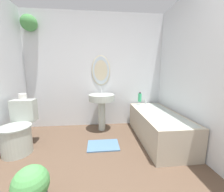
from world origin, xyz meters
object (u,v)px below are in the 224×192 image
pedestal_sink (102,102)px  bathtub (158,125)px  potted_plant (32,189)px  shampoo_bottle (140,97)px  toilet_paper_roll (23,97)px  toilet (19,132)px

pedestal_sink → bathtub: size_ratio=0.57×
bathtub → potted_plant: size_ratio=3.45×
bathtub → shampoo_bottle: bearing=106.1°
bathtub → toilet_paper_roll: bearing=178.3°
toilet → bathtub: 2.26m
shampoo_bottle → potted_plant: shampoo_bottle is taller
bathtub → shampoo_bottle: size_ratio=7.48×
pedestal_sink → potted_plant: 1.81m
shampoo_bottle → potted_plant: (-1.45, -1.74, -0.43)m
bathtub → toilet_paper_roll: toilet_paper_roll is taller
bathtub → potted_plant: bathtub is taller
bathtub → potted_plant: (-1.62, -1.17, -0.03)m
pedestal_sink → bathtub: 1.14m
bathtub → shampoo_bottle: 0.72m
toilet → potted_plant: toilet is taller
bathtub → pedestal_sink: bearing=153.3°
shampoo_bottle → toilet_paper_roll: size_ratio=1.80×
toilet → toilet_paper_roll: 0.55m
potted_plant → toilet_paper_roll: 1.50m
toilet → shampoo_bottle: bearing=19.1°
potted_plant → toilet: bearing=122.0°
toilet → shampoo_bottle: 2.24m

